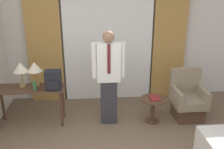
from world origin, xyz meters
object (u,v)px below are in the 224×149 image
Objects in this scene: backpack at (53,80)px; side_table at (153,106)px; person at (109,75)px; book at (154,98)px; table_lamp_left at (21,68)px; armchair at (187,101)px; table_lamp_right at (34,68)px; desk at (30,94)px; bottle_by_lamp at (34,86)px.

side_table is at bearing -1.02° from backpack.
person is 3.64× the size of side_table.
backpack is at bearing -178.73° from person.
book is at bearing -3.67° from person.
person reaches higher than side_table.
table_lamp_left is 1.57m from person.
armchair is at bearing 2.82° from person.
person is (0.98, 0.02, 0.06)m from backpack.
table_lamp_right is 0.48× the size of armchair.
armchair is at bearing 10.63° from book.
desk is at bearing 176.63° from person.
side_table is (2.14, -0.21, -0.75)m from table_lamp_right.
bottle_by_lamp is (0.25, -0.20, -0.27)m from table_lamp_left.
table_lamp_left is 1.30× the size of backpack.
table_lamp_right reaches higher than book.
bottle_by_lamp is (0.01, -0.20, -0.27)m from table_lamp_right.
desk is at bearing 137.09° from bottle_by_lamp.
desk is 0.56m from backpack.
bottle_by_lamp is at bearing -87.18° from table_lamp_right.
book is at bearing -5.10° from table_lamp_left.
bottle_by_lamp is at bearing -178.36° from person.
bottle_by_lamp is 0.20× the size of armchair.
armchair is 0.73m from book.
bottle_by_lamp is 1.32m from person.
person is at bearing 176.27° from side_table.
desk is at bearing -31.85° from table_lamp_left.
book is at bearing -5.67° from table_lamp_right.
desk is at bearing 176.49° from side_table.
table_lamp_right is 0.94× the size of side_table.
bottle_by_lamp is at bearing -177.26° from backpack.
side_table is at bearing -0.44° from bottle_by_lamp.
table_lamp_right is at bearing 31.85° from desk.
book is at bearing -1.56° from side_table.
side_table is at bearing -5.72° from table_lamp_right.
table_lamp_right is 2.44× the size of bottle_by_lamp.
side_table is at bearing 178.44° from book.
table_lamp_left is 2.49m from book.
table_lamp_left is 0.48× the size of armchair.
book is (2.17, -0.22, -0.58)m from table_lamp_right.
table_lamp_left reaches higher than side_table.
armchair is 1.96× the size of side_table.
bottle_by_lamp reaches higher than side_table.
desk is 2.62× the size of side_table.
backpack reaches higher than desk.
person is at bearing -6.95° from table_lamp_right.
table_lamp_right is 2.96m from armchair.
armchair reaches higher than desk.
desk reaches higher than book.
desk is at bearing 167.02° from backpack.
table_lamp_left is at bearing 174.87° from side_table.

